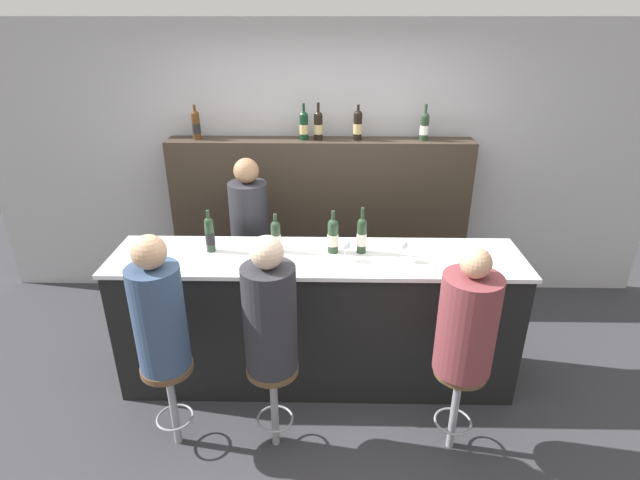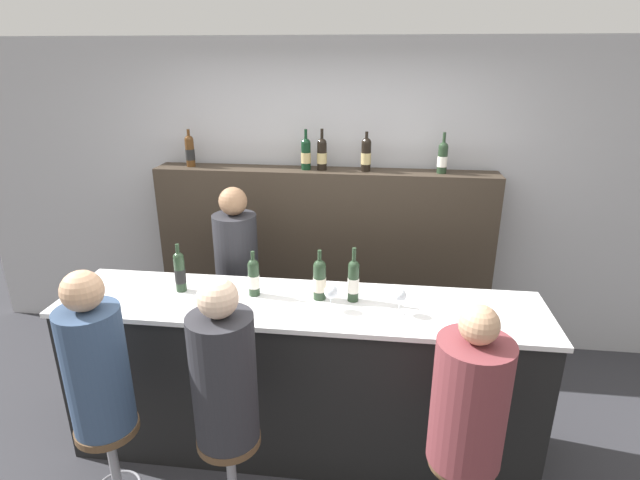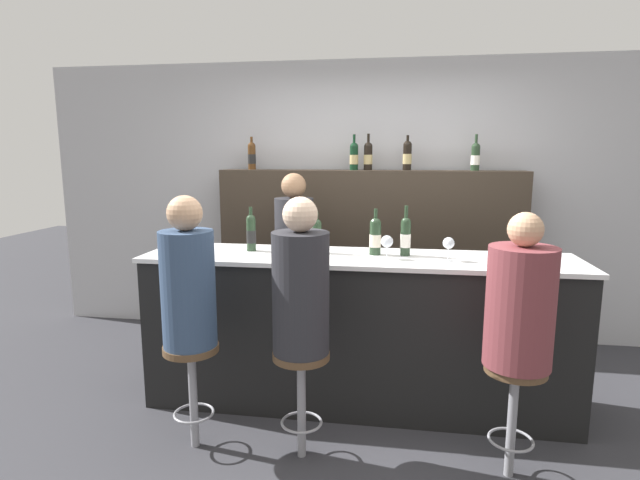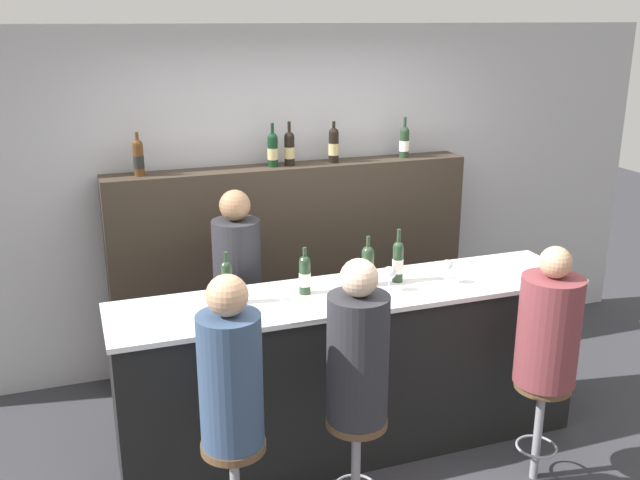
{
  "view_description": "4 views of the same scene",
  "coord_description": "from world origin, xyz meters",
  "views": [
    {
      "loc": [
        0.08,
        -2.85,
        2.63
      ],
      "look_at": [
        0.02,
        0.27,
        1.2
      ],
      "focal_mm": 28.0,
      "sensor_mm": 36.0,
      "label": 1
    },
    {
      "loc": [
        0.45,
        -2.33,
        2.46
      ],
      "look_at": [
        0.13,
        0.24,
        1.49
      ],
      "focal_mm": 28.0,
      "sensor_mm": 36.0,
      "label": 2
    },
    {
      "loc": [
        0.26,
        -3.0,
        1.74
      ],
      "look_at": [
        -0.25,
        0.25,
        1.18
      ],
      "focal_mm": 28.0,
      "sensor_mm": 36.0,
      "label": 3
    },
    {
      "loc": [
        -1.54,
        -3.4,
        2.64
      ],
      "look_at": [
        -0.22,
        0.31,
        1.41
      ],
      "focal_mm": 40.0,
      "sensor_mm": 36.0,
      "label": 4
    }
  ],
  "objects": [
    {
      "name": "wine_bottle_backbar_3",
      "position": [
        0.33,
        1.54,
        1.73
      ],
      "size": [
        0.08,
        0.08,
        0.31
      ],
      "color": "black",
      "rests_on": "back_bar_cabinet"
    },
    {
      "name": "guest_seated_middle",
      "position": [
        -0.26,
        -0.38,
        1.02
      ],
      "size": [
        0.32,
        0.32,
        0.88
      ],
      "color": "#28282D",
      "rests_on": "bar_stool_middle"
    },
    {
      "name": "bartender",
      "position": [
        -0.57,
        0.94,
        0.74
      ],
      "size": [
        0.32,
        0.32,
        1.59
      ],
      "color": "#28282D",
      "rests_on": "ground_plane"
    },
    {
      "name": "bar_stool_right",
      "position": [
        0.9,
        -0.38,
        0.49
      ],
      "size": [
        0.32,
        0.32,
        0.64
      ],
      "color": "gray",
      "rests_on": "ground_plane"
    },
    {
      "name": "wine_bottle_counter_1",
      "position": [
        -0.29,
        0.37,
        1.19
      ],
      "size": [
        0.07,
        0.07,
        0.29
      ],
      "color": "#233823",
      "rests_on": "bar_counter"
    },
    {
      "name": "tasting_menu",
      "position": [
        -0.4,
        0.12,
        1.07
      ],
      "size": [
        0.21,
        0.3,
        0.0
      ],
      "color": "white",
      "rests_on": "bar_counter"
    },
    {
      "name": "wine_bottle_counter_3",
      "position": [
        0.32,
        0.37,
        1.2
      ],
      "size": [
        0.07,
        0.07,
        0.34
      ],
      "color": "#233823",
      "rests_on": "bar_counter"
    },
    {
      "name": "bar_counter",
      "position": [
        0.0,
        0.3,
        0.53
      ],
      "size": [
        2.92,
        0.64,
        1.06
      ],
      "color": "black",
      "rests_on": "ground_plane"
    },
    {
      "name": "wine_bottle_counter_0",
      "position": [
        -0.76,
        0.37,
        1.2
      ],
      "size": [
        0.07,
        0.07,
        0.31
      ],
      "color": "#233823",
      "rests_on": "bar_counter"
    },
    {
      "name": "wine_bottle_counter_2",
      "position": [
        0.11,
        0.37,
        1.19
      ],
      "size": [
        0.08,
        0.08,
        0.32
      ],
      "color": "#233823",
      "rests_on": "bar_counter"
    },
    {
      "name": "wall_back",
      "position": [
        0.0,
        1.77,
        1.3
      ],
      "size": [
        6.4,
        0.05,
        2.6
      ],
      "color": "#B2B2B7",
      "rests_on": "ground_plane"
    },
    {
      "name": "wine_glass_0",
      "position": [
        0.2,
        0.23,
        1.18
      ],
      "size": [
        0.08,
        0.08,
        0.16
      ],
      "color": "silver",
      "rests_on": "bar_counter"
    },
    {
      "name": "wine_bottle_backbar_2",
      "position": [
        -0.02,
        1.54,
        1.73
      ],
      "size": [
        0.08,
        0.08,
        0.32
      ],
      "color": "black",
      "rests_on": "back_bar_cabinet"
    },
    {
      "name": "wine_bottle_backbar_1",
      "position": [
        -0.14,
        1.54,
        1.73
      ],
      "size": [
        0.08,
        0.08,
        0.32
      ],
      "color": "black",
      "rests_on": "back_bar_cabinet"
    },
    {
      "name": "guest_seated_right",
      "position": [
        0.9,
        -0.38,
        0.99
      ],
      "size": [
        0.35,
        0.35,
        0.81
      ],
      "color": "brown",
      "rests_on": "bar_stool_right"
    },
    {
      "name": "back_bar_cabinet",
      "position": [
        0.0,
        1.54,
        0.8
      ],
      "size": [
        2.74,
        0.28,
        1.6
      ],
      "color": "#382D23",
      "rests_on": "ground_plane"
    },
    {
      "name": "wine_bottle_backbar_0",
      "position": [
        -1.09,
        1.54,
        1.73
      ],
      "size": [
        0.07,
        0.07,
        0.3
      ],
      "color": "#4C2D14",
      "rests_on": "back_bar_cabinet"
    },
    {
      "name": "wine_glass_1",
      "position": [
        0.59,
        0.23,
        1.18
      ],
      "size": [
        0.07,
        0.07,
        0.15
      ],
      "color": "silver",
      "rests_on": "bar_counter"
    },
    {
      "name": "wine_bottle_backbar_4",
      "position": [
        0.91,
        1.54,
        1.72
      ],
      "size": [
        0.08,
        0.08,
        0.31
      ],
      "color": "#233823",
      "rests_on": "back_bar_cabinet"
    },
    {
      "name": "guest_seated_left",
      "position": [
        -0.92,
        -0.38,
        1.03
      ],
      "size": [
        0.31,
        0.31,
        0.88
      ],
      "color": "#334766",
      "rests_on": "bar_stool_left"
    },
    {
      "name": "bar_stool_middle",
      "position": [
        -0.26,
        -0.38,
        0.49
      ],
      "size": [
        0.32,
        0.32,
        0.64
      ],
      "color": "gray",
      "rests_on": "ground_plane"
    },
    {
      "name": "ground_plane",
      "position": [
        0.0,
        0.0,
        0.0
      ],
      "size": [
        16.0,
        16.0,
        0.0
      ],
      "primitive_type": "plane",
      "color": "#333338"
    },
    {
      "name": "bar_stool_left",
      "position": [
        -0.92,
        -0.38,
        0.49
      ],
      "size": [
        0.32,
        0.32,
        0.64
      ],
      "color": "gray",
      "rests_on": "ground_plane"
    }
  ]
}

